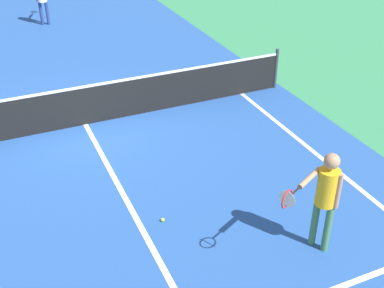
# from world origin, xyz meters

# --- Properties ---
(ground_plane) EXTENTS (60.00, 60.00, 0.00)m
(ground_plane) POSITION_xyz_m (0.00, 0.00, 0.00)
(ground_plane) COLOR #337F51
(court_surface_inbounds) EXTENTS (10.62, 24.40, 0.00)m
(court_surface_inbounds) POSITION_xyz_m (0.00, 0.00, 0.00)
(court_surface_inbounds) COLOR #234C93
(court_surface_inbounds) RESTS_ON ground_plane
(line_center_service) EXTENTS (0.10, 6.40, 0.01)m
(line_center_service) POSITION_xyz_m (0.00, -3.20, 0.00)
(line_center_service) COLOR white
(line_center_service) RESTS_ON ground_plane
(net) EXTENTS (10.28, 0.09, 1.07)m
(net) POSITION_xyz_m (0.00, 0.00, 0.49)
(net) COLOR #33383D
(net) RESTS_ON ground_plane
(player_near) EXTENTS (1.21, 0.57, 1.75)m
(player_near) POSITION_xyz_m (2.42, -5.56, 1.10)
(player_near) COLOR #3F7247
(player_near) RESTS_ON ground_plane
(tennis_ball_mid_court) EXTENTS (0.07, 0.07, 0.07)m
(tennis_ball_mid_court) POSITION_xyz_m (0.39, -3.96, 0.03)
(tennis_ball_mid_court) COLOR #CCE033
(tennis_ball_mid_court) RESTS_ON ground_plane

